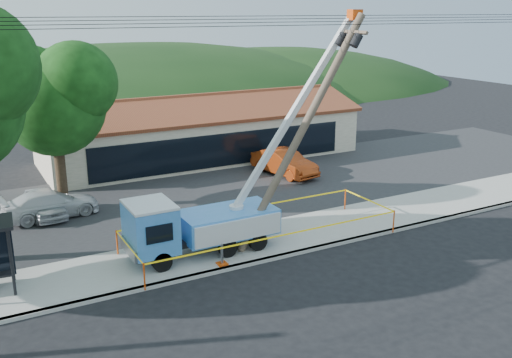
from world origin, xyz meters
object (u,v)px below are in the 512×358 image
at_px(utility_truck, 200,220).
at_px(car_silver, 46,217).
at_px(leaning_pole, 307,121).
at_px(car_red, 284,176).
at_px(car_white, 52,219).

distance_m(utility_truck, car_silver, 9.93).
distance_m(leaning_pole, car_silver, 14.69).
bearing_deg(leaning_pole, utility_truck, 172.05).
bearing_deg(car_red, utility_truck, -148.19).
relative_size(leaning_pole, car_white, 2.11).
bearing_deg(car_white, car_red, -91.78).
height_order(car_red, car_white, car_red).
relative_size(utility_truck, car_silver, 2.83).
height_order(utility_truck, car_red, utility_truck).
height_order(leaning_pole, car_red, leaning_pole).
relative_size(car_silver, car_red, 0.81).
bearing_deg(car_silver, car_white, -63.42).
height_order(car_silver, car_white, car_white).
bearing_deg(utility_truck, leaning_pole, -7.95).
bearing_deg(car_silver, car_red, -2.09).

